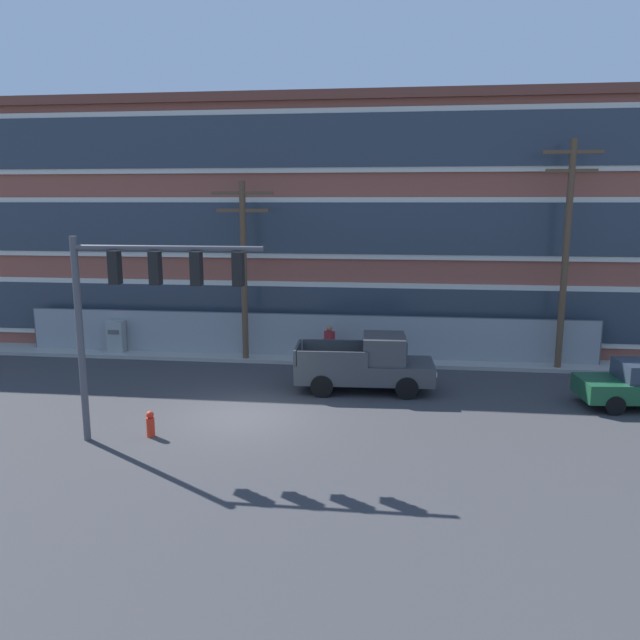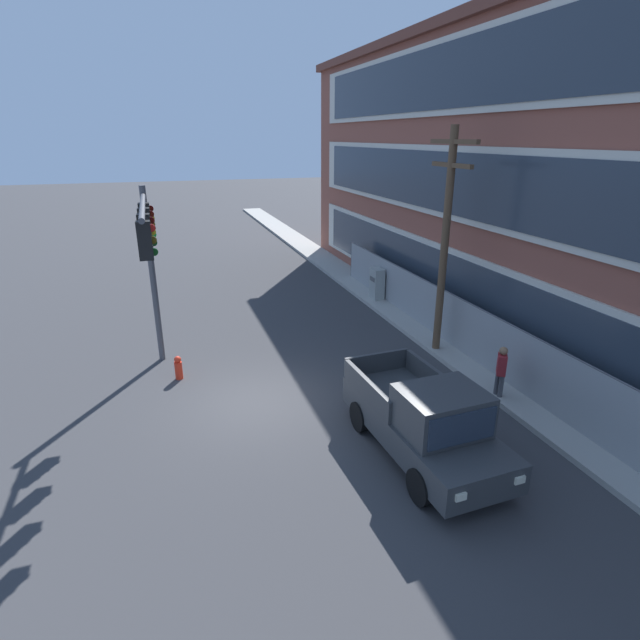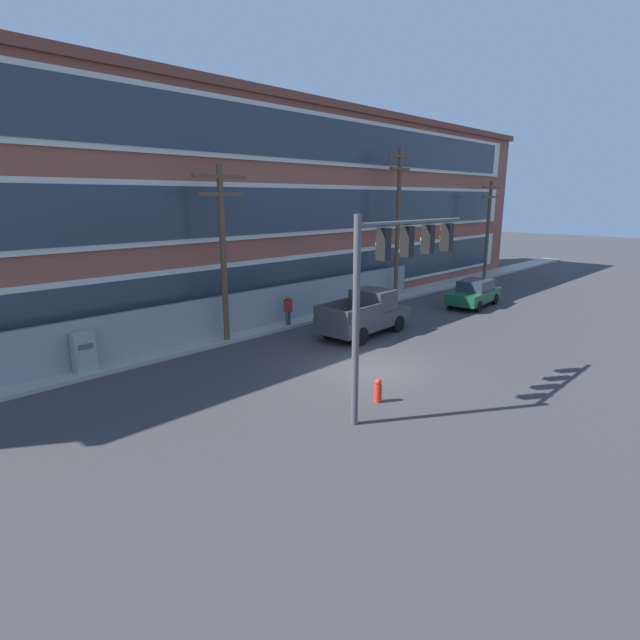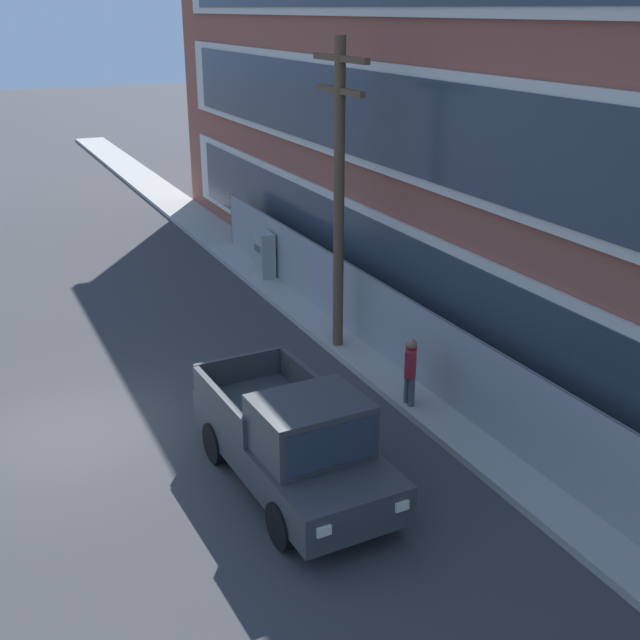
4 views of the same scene
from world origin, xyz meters
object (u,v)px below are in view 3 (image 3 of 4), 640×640
(pedestrian_near_cabinet, at_px, (288,309))
(fire_hydrant, at_px, (378,391))
(traffic_signal_mast, at_px, (397,265))
(utility_pole_far_east, at_px, (488,225))
(utility_pole_near_corner, at_px, (223,246))
(electrical_cabinet, at_px, (84,354))
(sedan_dark_green, at_px, (474,293))
(pickup_truck_dark_grey, at_px, (366,314))
(utility_pole_midblock, at_px, (398,219))

(pedestrian_near_cabinet, relative_size, fire_hydrant, 2.17)
(traffic_signal_mast, bearing_deg, utility_pole_far_east, 20.06)
(utility_pole_near_corner, height_order, electrical_cabinet, utility_pole_near_corner)
(sedan_dark_green, distance_m, pedestrian_near_cabinet, 11.93)
(pickup_truck_dark_grey, distance_m, utility_pole_far_east, 20.04)
(pedestrian_near_cabinet, bearing_deg, utility_pole_far_east, 0.03)
(electrical_cabinet, bearing_deg, utility_pole_far_east, -0.81)
(utility_pole_midblock, xyz_separation_m, pedestrian_near_cabinet, (-9.35, -0.18, -4.05))
(utility_pole_near_corner, relative_size, electrical_cabinet, 4.81)
(traffic_signal_mast, relative_size, utility_pole_midblock, 0.64)
(pickup_truck_dark_grey, xyz_separation_m, sedan_dark_green, (9.39, -0.75, -0.17))
(traffic_signal_mast, relative_size, electrical_cabinet, 3.70)
(pickup_truck_dark_grey, xyz_separation_m, utility_pole_midblock, (7.57, 3.64, 4.06))
(fire_hydrant, bearing_deg, pedestrian_near_cabinet, 63.85)
(utility_pole_midblock, bearing_deg, utility_pole_near_corner, -179.52)
(fire_hydrant, bearing_deg, traffic_signal_mast, -76.19)
(traffic_signal_mast, xyz_separation_m, utility_pole_far_east, (25.46, 9.29, -0.13))
(sedan_dark_green, distance_m, utility_pole_midblock, 6.35)
(pickup_truck_dark_grey, xyz_separation_m, fire_hydrant, (-6.11, -5.36, -0.58))
(traffic_signal_mast, height_order, sedan_dark_green, traffic_signal_mast)
(sedan_dark_green, relative_size, electrical_cabinet, 2.83)
(traffic_signal_mast, xyz_separation_m, fire_hydrant, (-0.12, 0.47, -4.01))
(electrical_cabinet, bearing_deg, pickup_truck_dark_grey, -18.85)
(sedan_dark_green, bearing_deg, utility_pole_midblock, 112.51)
(traffic_signal_mast, bearing_deg, fire_hydrant, 103.81)
(pedestrian_near_cabinet, distance_m, fire_hydrant, 9.84)
(electrical_cabinet, bearing_deg, sedan_dark_green, -12.59)
(sedan_dark_green, height_order, utility_pole_midblock, utility_pole_midblock)
(traffic_signal_mast, xyz_separation_m, pickup_truck_dark_grey, (5.99, 5.83, -3.42))
(pickup_truck_dark_grey, height_order, electrical_cabinet, pickup_truck_dark_grey)
(utility_pole_near_corner, xyz_separation_m, fire_hydrant, (-0.69, -8.89, -3.90))
(electrical_cabinet, height_order, fire_hydrant, electrical_cabinet)
(fire_hydrant, bearing_deg, utility_pole_midblock, 33.34)
(utility_pole_far_east, relative_size, electrical_cabinet, 4.75)
(sedan_dark_green, xyz_separation_m, utility_pole_near_corner, (-14.81, 4.28, 3.48))
(utility_pole_midblock, height_order, fire_hydrant, utility_pole_midblock)
(utility_pole_near_corner, distance_m, utility_pole_far_east, 24.88)
(utility_pole_near_corner, distance_m, pedestrian_near_cabinet, 4.92)
(traffic_signal_mast, height_order, utility_pole_midblock, utility_pole_midblock)
(utility_pole_far_east, height_order, pedestrian_near_cabinet, utility_pole_far_east)
(pickup_truck_dark_grey, xyz_separation_m, utility_pole_far_east, (19.46, 3.46, 3.30))
(traffic_signal_mast, relative_size, fire_hydrant, 7.54)
(pickup_truck_dark_grey, height_order, pedestrian_near_cabinet, pickup_truck_dark_grey)
(utility_pole_near_corner, relative_size, pedestrian_near_cabinet, 4.52)
(fire_hydrant, bearing_deg, electrical_cabinet, 119.91)
(utility_pole_far_east, bearing_deg, utility_pole_near_corner, 179.85)
(sedan_dark_green, height_order, utility_pole_far_east, utility_pole_far_east)
(sedan_dark_green, relative_size, utility_pole_far_east, 0.60)
(traffic_signal_mast, xyz_separation_m, pedestrian_near_cabinet, (4.21, 9.28, -3.41))
(utility_pole_midblock, distance_m, electrical_cabinet, 19.47)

